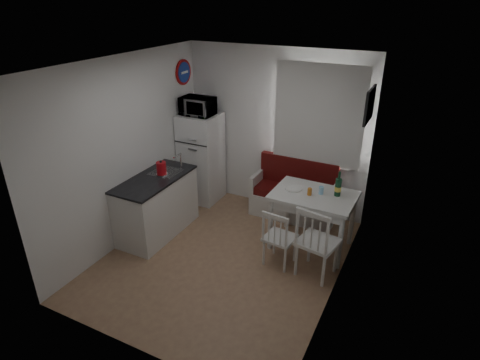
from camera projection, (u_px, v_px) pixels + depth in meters
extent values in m
cube|color=#8F654C|center=(224.00, 258.00, 5.50)|extent=(3.00, 3.50, 0.02)
cube|color=white|center=(220.00, 63.00, 4.38)|extent=(3.00, 3.50, 0.02)
cube|color=white|center=(275.00, 131.00, 6.36)|extent=(3.00, 0.02, 2.60)
cube|color=white|center=(126.00, 244.00, 3.52)|extent=(3.00, 0.02, 2.60)
cube|color=white|center=(127.00, 152.00, 5.55)|extent=(0.02, 3.50, 2.60)
cube|color=white|center=(343.00, 197.00, 4.34)|extent=(0.02, 3.50, 2.60)
cube|color=silver|center=(319.00, 118.00, 5.91)|extent=(1.22, 0.06, 1.47)
cube|color=white|center=(318.00, 115.00, 5.83)|extent=(1.35, 0.02, 1.50)
cube|color=silver|center=(157.00, 207.00, 5.92)|extent=(0.60, 1.30, 0.86)
cube|color=black|center=(154.00, 179.00, 5.72)|extent=(0.62, 1.32, 0.03)
cube|color=#99999E|center=(166.00, 175.00, 5.93)|extent=(0.40, 0.40, 0.10)
cylinder|color=silver|center=(181.00, 161.00, 5.94)|extent=(0.02, 0.02, 0.26)
cylinder|color=navy|center=(184.00, 72.00, 6.34)|extent=(0.03, 0.40, 0.40)
cube|color=black|center=(369.00, 105.00, 4.91)|extent=(0.04, 0.52, 0.42)
cube|color=silver|center=(293.00, 206.00, 6.43)|extent=(1.33, 0.51, 0.37)
cube|color=#570F0F|center=(294.00, 193.00, 6.33)|extent=(1.27, 0.47, 0.12)
cube|color=#570F0F|center=(299.00, 172.00, 6.36)|extent=(1.27, 0.10, 0.47)
cube|color=silver|center=(314.00, 196.00, 5.42)|extent=(1.12, 0.80, 0.04)
cube|color=silver|center=(313.00, 201.00, 5.46)|extent=(1.01, 0.69, 0.13)
cylinder|color=silver|center=(312.00, 222.00, 5.60)|extent=(0.07, 0.07, 0.79)
cube|color=silver|center=(280.00, 238.00, 5.24)|extent=(0.42, 0.40, 0.04)
cube|color=silver|center=(276.00, 230.00, 5.01)|extent=(0.37, 0.07, 0.40)
cube|color=silver|center=(318.00, 242.00, 5.00)|extent=(0.54, 0.52, 0.04)
cube|color=silver|center=(315.00, 232.00, 4.73)|extent=(0.44, 0.12, 0.49)
cube|color=white|center=(201.00, 158.00, 6.78)|extent=(0.61, 0.61, 1.52)
imported|color=white|center=(197.00, 106.00, 6.35)|extent=(0.52, 0.35, 0.29)
cylinder|color=red|center=(161.00, 168.00, 5.75)|extent=(0.17, 0.17, 0.22)
cylinder|color=orange|center=(310.00, 192.00, 5.37)|extent=(0.06, 0.06, 0.10)
cylinder|color=#91D0F8|center=(321.00, 190.00, 5.40)|extent=(0.06, 0.06, 0.11)
cylinder|color=white|center=(294.00, 189.00, 5.55)|extent=(0.24, 0.24, 0.02)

